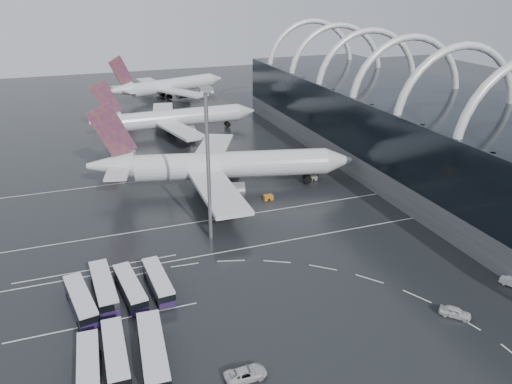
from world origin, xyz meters
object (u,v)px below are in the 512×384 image
object	(u,v)px
bus_row_near_b	(104,288)
bus_row_far_a	(89,369)
bus_row_far_c	(153,352)
gse_cart_belly_a	(268,197)
bus_row_near_d	(158,281)
gse_cart_belly_d	(313,178)
van_curve_b	(455,312)
van_curve_a	(246,374)
floodlight_mast	(208,147)
bus_row_near_c	(130,288)
gse_cart_belly_e	(234,173)
bus_row_far_b	(116,354)
airliner_gate_c	(167,86)
bus_row_near_a	(81,301)
airliner_main	(219,166)
airliner_gate_b	(174,119)

from	to	relation	value
bus_row_near_b	bus_row_far_a	bearing A→B (deg)	166.30
bus_row_far_c	gse_cart_belly_a	xyz separation A→B (m)	(33.88, 44.96, -1.30)
bus_row_near_d	gse_cart_belly_d	size ratio (longest dim) A/B	5.84
bus_row_near_d	van_curve_b	distance (m)	46.76
van_curve_a	floodlight_mast	world-z (taller)	floodlight_mast
bus_row_near_c	bus_row_far_c	xyz separation A→B (m)	(0.97, -16.62, 0.26)
gse_cart_belly_e	bus_row_far_b	bearing A→B (deg)	-120.44
airliner_gate_c	bus_row_far_c	xyz separation A→B (m)	(-32.82, -162.17, -3.05)
bus_row_near_b	bus_row_far_b	world-z (taller)	bus_row_near_b
bus_row_far_c	van_curve_b	world-z (taller)	bus_row_far_c
bus_row_near_d	van_curve_a	size ratio (longest dim) A/B	2.20
bus_row_near_c	gse_cart_belly_e	size ratio (longest dim) A/B	5.11
bus_row_near_a	bus_row_far_a	xyz separation A→B (m)	(0.40, -15.60, -0.05)
bus_row_near_a	bus_row_near_d	bearing A→B (deg)	-93.09
bus_row_far_b	gse_cart_belly_a	bearing A→B (deg)	-41.16
airliner_main	airliner_gate_c	xyz separation A→B (m)	(7.36, 105.73, -0.53)
bus_row_far_b	van_curve_b	world-z (taller)	bus_row_far_b
airliner_main	bus_row_near_d	bearing A→B (deg)	-105.88
bus_row_near_d	gse_cart_belly_e	size ratio (longest dim) A/B	5.03
bus_row_near_c	bus_row_far_a	bearing A→B (deg)	149.28
floodlight_mast	gse_cart_belly_d	size ratio (longest dim) A/B	14.34
bus_row_far_b	floodlight_mast	distance (m)	40.47
bus_row_near_a	bus_row_far_a	world-z (taller)	bus_row_near_a
gse_cart_belly_d	gse_cart_belly_e	world-z (taller)	gse_cart_belly_e
airliner_gate_b	gse_cart_belly_e	size ratio (longest dim) A/B	22.92
bus_row_near_c	van_curve_b	bearing A→B (deg)	-123.45
gse_cart_belly_d	floodlight_mast	bearing A→B (deg)	-147.03
van_curve_b	gse_cart_belly_e	distance (m)	69.53
gse_cart_belly_a	bus_row_far_a	bearing A→B (deg)	-133.02
bus_row_near_d	gse_cart_belly_d	distance (m)	57.86
airliner_gate_c	van_curve_a	bearing A→B (deg)	-117.28
bus_row_near_a	bus_row_near_d	world-z (taller)	bus_row_near_a
bus_row_near_d	van_curve_a	world-z (taller)	bus_row_near_d
bus_row_near_a	bus_row_near_b	xyz separation A→B (m)	(3.60, 2.37, 0.09)
bus_row_near_c	gse_cart_belly_e	bearing A→B (deg)	-42.47
bus_row_near_b	gse_cart_belly_a	xyz separation A→B (m)	(38.81, 27.05, -1.19)
bus_row_near_c	gse_cart_belly_e	world-z (taller)	bus_row_near_c
bus_row_near_b	bus_row_near_c	distance (m)	4.17
bus_row_far_a	bus_row_near_d	bearing A→B (deg)	-32.18
bus_row_near_c	bus_row_near_d	world-z (taller)	bus_row_near_c
airliner_gate_c	gse_cart_belly_d	size ratio (longest dim) A/B	25.87
gse_cart_belly_d	bus_row_near_b	bearing A→B (deg)	-147.26
bus_row_near_b	bus_row_near_d	bearing A→B (deg)	-99.94
bus_row_far_a	van_curve_b	size ratio (longest dim) A/B	2.66
bus_row_near_d	bus_row_far_c	bearing A→B (deg)	164.09
van_curve_a	gse_cart_belly_e	distance (m)	72.51
van_curve_b	gse_cart_belly_e	size ratio (longest dim) A/B	1.91
gse_cart_belly_a	floodlight_mast	bearing A→B (deg)	-142.26
airliner_gate_b	gse_cart_belly_e	xyz separation A→B (m)	(6.72, -44.83, -4.16)
gse_cart_belly_d	van_curve_b	bearing A→B (deg)	-94.48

